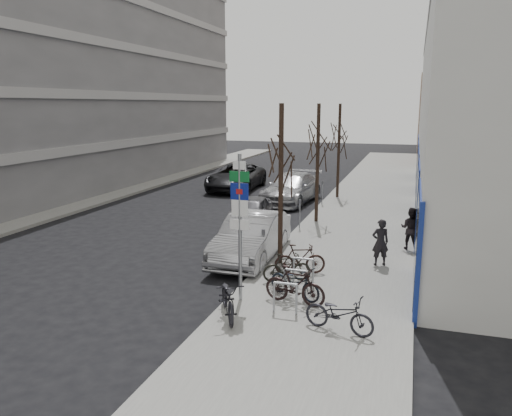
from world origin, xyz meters
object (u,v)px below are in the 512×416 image
Objects in this scene: bike_far_inner at (300,259)px; lane_car at (236,177)px; pedestrian_near at (380,242)px; parked_car_front at (251,237)px; parked_car_mid at (251,212)px; tree_far at (339,129)px; bike_mid_inner at (287,267)px; highway_sign_pole at (240,219)px; bike_mid_curb at (295,279)px; bike_far_curb at (339,311)px; bike_rack at (295,280)px; pedestrian_far at (411,228)px; meter_mid at (300,211)px; parked_car_back at (291,188)px; meter_back at (322,190)px; bike_near_right at (295,285)px; tree_near at (281,147)px; meter_front at (263,244)px; bike_near_left at (228,295)px; tree_mid at (318,135)px.

lane_car reaches higher than bike_far_inner.
lane_car is 16.95m from pedestrian_near.
parked_car_mid is (-1.56, 4.67, -0.14)m from parked_car_front.
tree_far is 15.13m from bike_mid_inner.
highway_sign_pole reaches higher than bike_mid_curb.
bike_mid_curb is at bearing 53.55° from bike_far_curb.
parked_car_mid is (-5.45, 9.86, 0.00)m from bike_far_curb.
bike_rack is 1.41× the size of pedestrian_far.
parked_car_mid reaches higher than bike_mid_inner.
bike_far_inner is at bearing 14.09° from pedestrian_near.
meter_mid is 0.74× the size of bike_mid_curb.
parked_car_back is (-3.24, 12.14, 0.17)m from bike_far_inner.
meter_back is 0.72× the size of bike_near_right.
bike_mid_curb is at bearing 39.24° from pedestrian_near.
tree_near reaches higher than bike_mid_inner.
pedestrian_far is at bearing 37.54° from meter_front.
lane_car is (-6.60, 17.94, -1.63)m from highway_sign_pole.
meter_front is (-0.25, 3.01, -1.54)m from highway_sign_pole.
tree_far is 12.96m from parked_car_front.
meter_mid is at bearing -58.09° from lane_car.
bike_mid_curb is at bearing -83.00° from meter_back.
parked_car_front is (-1.00, 4.03, -1.63)m from highway_sign_pole.
bike_near_right is (1.43, 1.31, -0.05)m from bike_near_left.
tree_mid reaches higher than parked_car_mid.
tree_far is 17.98m from bike_near_left.
meter_back is 0.73× the size of bike_far_curb.
bike_near_right is 0.48m from bike_mid_curb.
bike_far_inner is at bearing -83.14° from tree_mid.
pedestrian_far is (4.65, -7.43, 0.04)m from meter_back.
bike_far_curb is at bearing -81.34° from tree_far.
pedestrian_near reaches higher than parked_car_front.
pedestrian_far is at bearing -1.50° from bike_mid_curb.
bike_far_curb is at bearing 62.78° from pedestrian_near.
bike_rack is 0.40× the size of parked_car_back.
tree_mid is 5.13m from meter_back.
bike_near_right is (1.30, -9.84, -3.42)m from tree_mid.
pedestrian_far reaches higher than meter_back.
bike_near_right is 1.02× the size of bike_far_curb.
meter_front reaches higher than bike_near_right.
tree_near is at bearing -84.86° from meter_mid.
bike_far_curb is (3.14, -9.67, -0.24)m from meter_mid.
highway_sign_pole is 3.31× the size of meter_front.
parked_car_front reaches higher than parked_car_mid.
bike_far_inner is at bearing -65.21° from parked_car_mid.
bike_near_left is at bearing -76.50° from parked_car_back.
pedestrian_far is at bearing 36.19° from tree_near.
parked_car_mid is at bearing 117.98° from tree_near.
parked_car_front reaches higher than parked_car_back.
tree_near is at bearing -90.00° from tree_mid.
bike_far_curb is 0.29× the size of lane_car.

